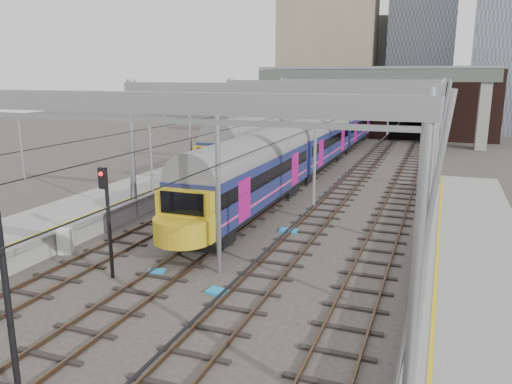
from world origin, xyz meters
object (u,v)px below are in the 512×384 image
at_px(train_second, 328,119).
at_px(signal_near_centre, 3,282).
at_px(relay_cabinet, 65,241).
at_px(train_main, 336,132).
at_px(signal_near_left, 107,209).

xyz_separation_m(train_second, signal_near_centre, (4.58, -56.96, 0.59)).
distance_m(train_second, relay_cabinet, 47.88).
relative_size(train_second, relay_cabinet, 57.94).
height_order(train_main, train_second, train_second).
xyz_separation_m(train_second, relay_cabinet, (-1.80, -47.80, -2.04)).
relative_size(train_second, signal_near_left, 15.07).
relative_size(signal_near_left, signal_near_centre, 0.91).
bearing_deg(train_main, signal_near_left, -93.14).
xyz_separation_m(train_main, train_second, (-4.00, 14.03, 0.13)).
distance_m(train_main, signal_near_centre, 42.94).
bearing_deg(signal_near_centre, relay_cabinet, 128.60).
bearing_deg(signal_near_left, train_main, 83.79).
bearing_deg(train_second, relay_cabinet, -92.16).
distance_m(train_main, train_second, 14.59).
relative_size(signal_near_left, relay_cabinet, 3.85).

